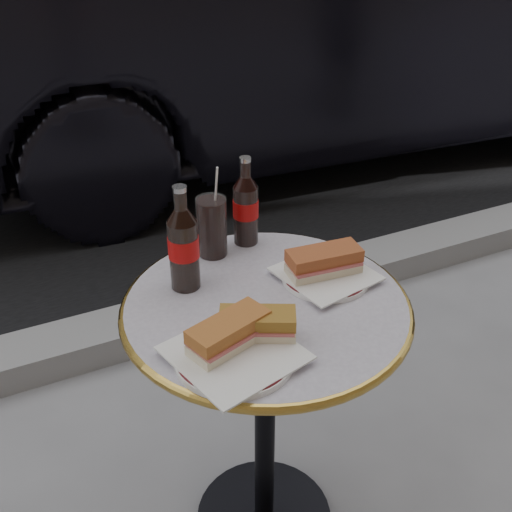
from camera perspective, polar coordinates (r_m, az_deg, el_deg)
name	(u,v)px	position (r m, az deg, el deg)	size (l,w,h in m)	color
asphalt_road	(11,68)	(6.20, -20.95, 15.38)	(40.00, 8.00, 0.00)	black
curb	(159,323)	(2.45, -8.66, -5.94)	(40.00, 0.20, 0.12)	gray
bistro_table	(265,425)	(1.61, 0.80, -14.79)	(0.62, 0.62, 0.73)	#BAB2C4
plate_left	(234,356)	(1.22, -1.93, -8.88)	(0.23, 0.23, 0.01)	white
plate_right	(325,276)	(1.45, 6.19, -1.81)	(0.20, 0.20, 0.01)	white
sandwich_left_a	(229,334)	(1.21, -2.43, -6.97)	(0.16, 0.08, 0.06)	#AE632C
sandwich_left_b	(257,325)	(1.24, 0.13, -6.16)	(0.15, 0.07, 0.05)	olive
sandwich_right	(324,263)	(1.43, 6.05, -0.58)	(0.16, 0.08, 0.06)	#A24F29
cola_bottle_left	(183,238)	(1.36, -6.51, 1.59)	(0.07, 0.07, 0.24)	black
cola_bottle_right	(246,201)	(1.53, -0.93, 4.92)	(0.06, 0.06, 0.22)	black
cola_glass	(212,227)	(1.50, -3.94, 2.62)	(0.07, 0.07, 0.15)	black
parked_car	(318,15)	(3.94, 5.52, 20.52)	(4.74, 1.65, 1.56)	black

